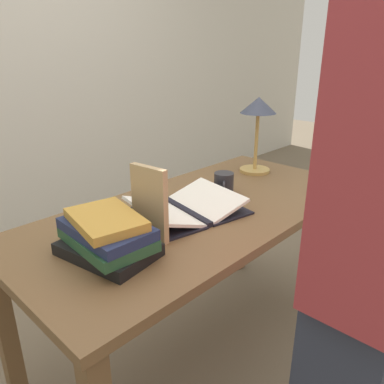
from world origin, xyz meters
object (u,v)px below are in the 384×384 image
object	(u,v)px
open_book	(185,208)
person_reader	(368,283)
reading_lamp	(258,115)
coffee_mug	(224,183)
book_standing_upright	(150,204)
book_stack_tall	(107,236)

from	to	relation	value
open_book	person_reader	world-z (taller)	person_reader
reading_lamp	coffee_mug	distance (m)	0.44
book_standing_upright	person_reader	world-z (taller)	person_reader
book_standing_upright	book_stack_tall	bearing A→B (deg)	170.30
open_book	book_standing_upright	distance (m)	0.26
open_book	book_stack_tall	distance (m)	0.40
open_book	book_stack_tall	world-z (taller)	book_stack_tall
book_stack_tall	reading_lamp	xyz separation A→B (m)	(1.03, 0.17, 0.23)
book_stack_tall	person_reader	xyz separation A→B (m)	(0.29, -0.67, 0.01)
open_book	reading_lamp	distance (m)	0.70
person_reader	book_standing_upright	bearing A→B (deg)	-79.21
open_book	person_reader	size ratio (longest dim) A/B	0.29
coffee_mug	book_stack_tall	bearing A→B (deg)	-172.47
book_standing_upright	coffee_mug	size ratio (longest dim) A/B	2.44
book_stack_tall	person_reader	world-z (taller)	person_reader
open_book	reading_lamp	xyz separation A→B (m)	(0.63, 0.11, 0.28)
open_book	book_standing_upright	bearing A→B (deg)	-154.19
open_book	coffee_mug	bearing A→B (deg)	18.48
book_stack_tall	book_standing_upright	size ratio (longest dim) A/B	1.26
reading_lamp	open_book	bearing A→B (deg)	-169.78
book_stack_tall	book_standing_upright	distance (m)	0.18
book_stack_tall	reading_lamp	world-z (taller)	reading_lamp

